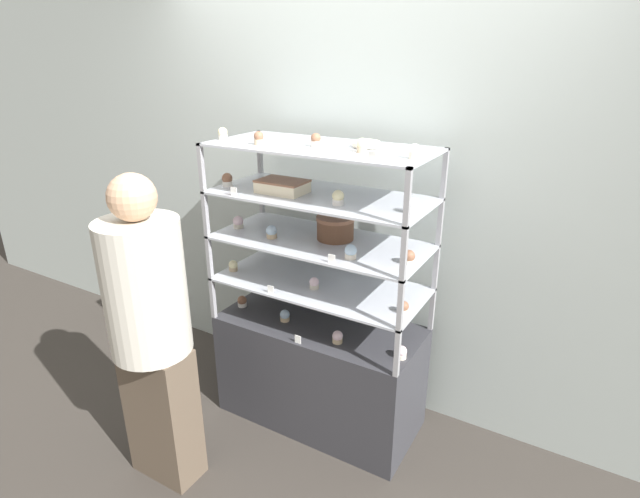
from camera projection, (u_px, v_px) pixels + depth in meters
ground_plane at (320, 414)px, 3.03m from camera, size 20.00×20.00×0.00m
back_wall at (355, 192)px, 2.88m from camera, size 8.00×0.05×2.60m
display_base at (320, 370)px, 2.91m from camera, size 1.14×0.52×0.64m
display_riser_lower at (320, 285)px, 2.71m from camera, size 1.14×0.52×0.25m
display_riser_middle at (320, 243)px, 2.62m from camera, size 1.14×0.52×0.25m
display_riser_upper at (320, 197)px, 2.53m from camera, size 1.14×0.52×0.25m
display_riser_top at (320, 149)px, 2.44m from camera, size 1.14×0.52×0.25m
layer_cake_centerpiece at (335, 228)px, 2.61m from camera, size 0.20×0.20×0.12m
sheet_cake_frosted at (282, 186)px, 2.55m from camera, size 0.25×0.17×0.07m
cupcake_0 at (242, 301)px, 2.97m from camera, size 0.06×0.06×0.07m
cupcake_1 at (285, 316)px, 2.81m from camera, size 0.06×0.06×0.07m
cupcake_2 at (338, 337)px, 2.59m from camera, size 0.06×0.06×0.07m
cupcake_3 at (401, 352)px, 2.46m from camera, size 0.06×0.06×0.07m
price_tag_0 at (298, 339)px, 2.59m from camera, size 0.04×0.00×0.04m
cupcake_4 at (233, 266)px, 2.85m from camera, size 0.05×0.05×0.06m
cupcake_5 at (314, 283)px, 2.63m from camera, size 0.05×0.05×0.06m
cupcake_6 at (403, 307)px, 2.38m from camera, size 0.05×0.05×0.06m
price_tag_1 at (271, 290)px, 2.58m from camera, size 0.04×0.00×0.04m
cupcake_7 at (238, 222)px, 2.79m from camera, size 0.06×0.06×0.07m
cupcake_8 at (272, 232)px, 2.64m from camera, size 0.06×0.06×0.07m
cupcake_9 at (351, 252)px, 2.37m from camera, size 0.06×0.06×0.07m
cupcake_10 at (409, 258)px, 2.31m from camera, size 0.06×0.06×0.07m
price_tag_2 at (332, 259)px, 2.32m from camera, size 0.04×0.00×0.04m
cupcake_11 at (227, 180)px, 2.67m from camera, size 0.06×0.06×0.07m
cupcake_12 at (338, 198)px, 2.34m from camera, size 0.06×0.06×0.07m
cupcake_13 at (411, 206)px, 2.22m from camera, size 0.06×0.06×0.07m
price_tag_3 at (234, 192)px, 2.49m from camera, size 0.04×0.00×0.04m
cupcake_14 at (223, 134)px, 2.57m from camera, size 0.05×0.05×0.07m
cupcake_15 at (259, 138)px, 2.44m from camera, size 0.05×0.05×0.07m
cupcake_16 at (315, 140)px, 2.39m from camera, size 0.05×0.05×0.07m
cupcake_17 at (362, 145)px, 2.25m from camera, size 0.05×0.05×0.07m
cupcake_18 at (414, 151)px, 2.11m from camera, size 0.05×0.05×0.07m
price_tag_4 at (372, 157)px, 2.05m from camera, size 0.04×0.00×0.04m
donut_glazed at (367, 144)px, 2.37m from camera, size 0.14×0.14×0.03m
customer_figure at (151, 329)px, 2.32m from camera, size 0.37×0.37×1.58m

